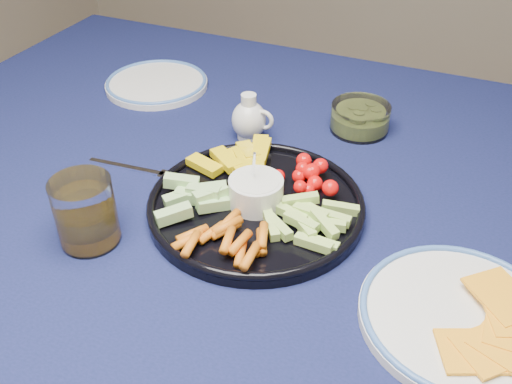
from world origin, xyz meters
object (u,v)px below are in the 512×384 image
at_px(cheese_plate, 462,315).
at_px(side_plate_extra, 157,83).
at_px(crudite_platter, 254,202).
at_px(dining_table, 313,230).
at_px(pickle_bowl, 360,119).
at_px(juice_tumbler, 86,215).
at_px(creamer_pitcher, 249,120).

bearing_deg(cheese_plate, side_plate_extra, 149.16).
bearing_deg(crudite_platter, side_plate_extra, 139.69).
distance_m(crudite_platter, side_plate_extra, 0.48).
relative_size(dining_table, crudite_platter, 5.01).
height_order(crudite_platter, pickle_bowl, crudite_platter).
height_order(dining_table, juice_tumbler, juice_tumbler).
bearing_deg(juice_tumbler, dining_table, 43.60).
xyz_separation_m(crudite_platter, side_plate_extra, (-0.36, 0.31, -0.01)).
distance_m(crudite_platter, pickle_bowl, 0.32).
bearing_deg(cheese_plate, crudite_platter, 162.68).
xyz_separation_m(crudite_platter, juice_tumbler, (-0.19, -0.15, 0.03)).
height_order(crudite_platter, cheese_plate, crudite_platter).
bearing_deg(cheese_plate, creamer_pitcher, 144.49).
distance_m(crudite_platter, juice_tumbler, 0.25).
relative_size(pickle_bowl, cheese_plate, 0.44).
height_order(dining_table, crudite_platter, crudite_platter).
xyz_separation_m(dining_table, creamer_pitcher, (-0.17, 0.10, 0.13)).
bearing_deg(juice_tumbler, creamer_pitcher, 75.01).
distance_m(dining_table, cheese_plate, 0.33).
bearing_deg(pickle_bowl, creamer_pitcher, -148.62).
relative_size(creamer_pitcher, juice_tumbler, 0.86).
bearing_deg(dining_table, side_plate_extra, 153.56).
bearing_deg(cheese_plate, juice_tumbler, -173.94).
bearing_deg(juice_tumbler, side_plate_extra, 110.49).
bearing_deg(pickle_bowl, cheese_plate, -59.52).
height_order(creamer_pitcher, pickle_bowl, creamer_pitcher).
bearing_deg(dining_table, juice_tumbler, -136.40).
bearing_deg(creamer_pitcher, pickle_bowl, 31.38).
bearing_deg(pickle_bowl, juice_tumbler, -120.60).
bearing_deg(side_plate_extra, creamer_pitcher, -22.55).
height_order(creamer_pitcher, side_plate_extra, creamer_pitcher).
distance_m(dining_table, side_plate_extra, 0.49).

